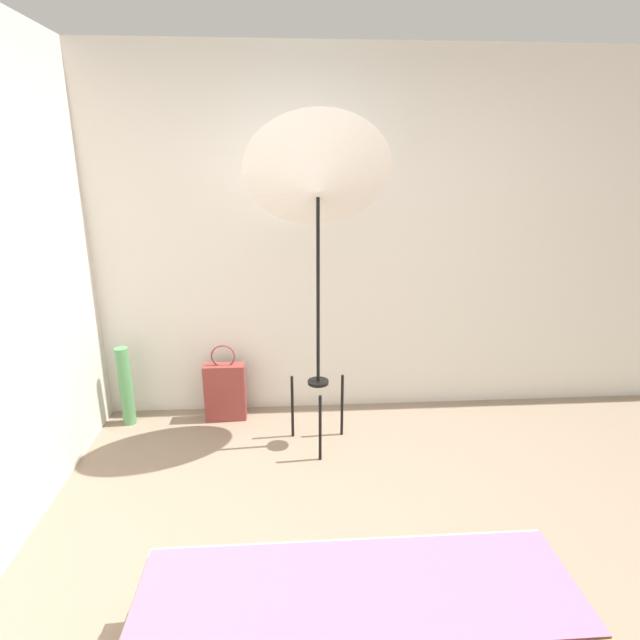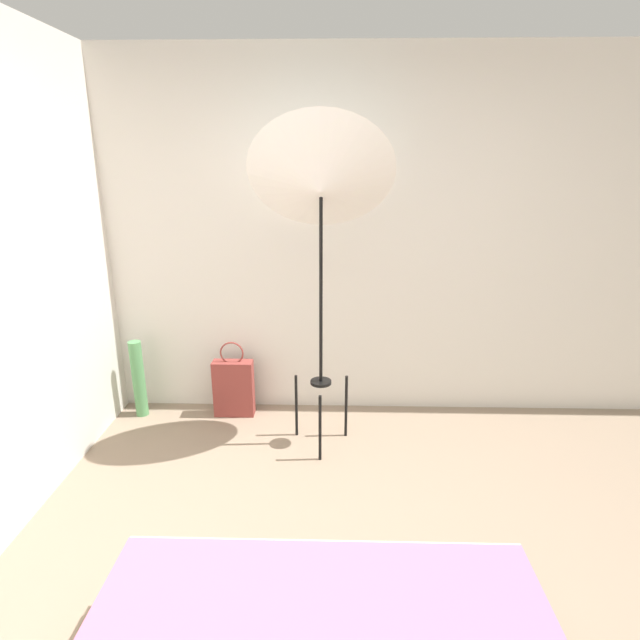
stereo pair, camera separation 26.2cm
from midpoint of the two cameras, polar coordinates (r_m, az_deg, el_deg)
The scene contains 4 objects.
wall_back at distance 3.64m, azimuth -0.32°, elevation 8.92°, with size 8.00×0.05×2.60m.
photo_umbrella at distance 3.02m, azimuth -2.82°, elevation 15.16°, with size 0.89×0.69×2.13m.
tote_bag at distance 3.83m, azimuth -12.74°, elevation -7.97°, with size 0.30×0.11×0.59m.
paper_roll at distance 3.96m, azimuth -23.14°, elevation -7.03°, with size 0.09×0.09×0.60m.
Camera 1 is at (-0.35, -1.44, 1.88)m, focal length 28.00 mm.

